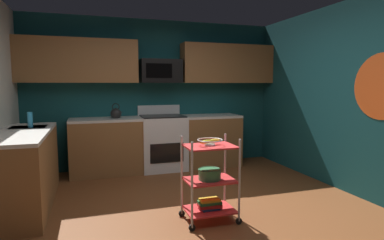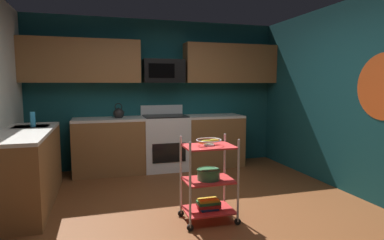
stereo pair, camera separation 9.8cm
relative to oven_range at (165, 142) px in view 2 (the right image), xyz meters
name	(u,v)px [view 2 (the right image)]	position (x,y,z in m)	size (l,w,h in m)	color
floor	(198,218)	(-0.06, -2.10, -0.50)	(4.40, 4.80, 0.04)	brown
wall_back	(158,94)	(-0.06, 0.33, 0.82)	(4.52, 0.06, 2.60)	#14474C
wall_right	(365,98)	(2.17, -2.10, 0.82)	(0.06, 4.80, 2.60)	#14474C
wall_flower_decal	(384,86)	(2.13, -2.41, 0.97)	(0.80, 0.80, 0.00)	#E5591E
counter_run	(120,150)	(-0.80, -0.46, -0.01)	(3.66, 2.39, 0.92)	brown
oven_range	(165,142)	(0.00, 0.00, 0.00)	(0.76, 0.65, 1.10)	white
upper_cabinets	(158,62)	(-0.08, 0.13, 1.37)	(4.40, 0.33, 0.70)	brown
microwave	(163,71)	(0.00, 0.10, 1.22)	(0.70, 0.39, 0.40)	black
rolling_cart	(209,180)	(0.02, -2.24, -0.03)	(0.59, 0.40, 0.91)	silver
fruit_bowl	(209,141)	(0.02, -2.24, 0.40)	(0.27, 0.27, 0.07)	silver
mixing_bowl_large	(209,174)	(0.02, -2.24, 0.04)	(0.25, 0.25, 0.11)	#387F4C
book_stack	(208,204)	(0.02, -2.24, -0.29)	(0.26, 0.18, 0.11)	#1E4C8C
kettle	(119,113)	(-0.78, 0.00, 0.52)	(0.21, 0.18, 0.26)	black
dish_soap_bottle	(33,119)	(-1.93, -0.82, 0.54)	(0.06, 0.06, 0.20)	#2D8CBF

